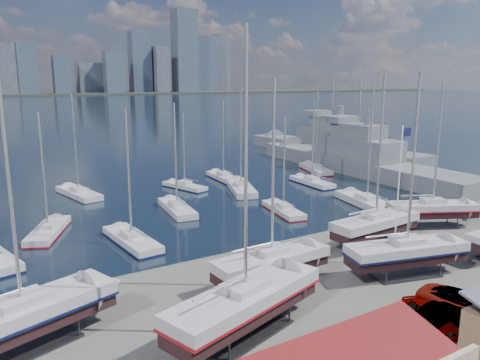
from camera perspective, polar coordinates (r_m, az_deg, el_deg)
ground at (r=43.44m, az=16.06°, el=-10.25°), size 1400.00×1400.00×0.00m
water at (r=338.44m, az=-26.66°, el=7.97°), size 1400.00×600.00×0.40m
sailboat_cradle_0 at (r=32.16m, az=-24.95°, el=-14.82°), size 11.93×6.64×18.40m
sailboat_cradle_1 at (r=30.91m, az=0.68°, el=-14.63°), size 12.58×6.78×19.31m
sailboat_cradle_2 at (r=37.60m, az=3.89°, el=-9.91°), size 10.11×3.22×16.29m
sailboat_cradle_3 at (r=41.92m, az=19.63°, el=-8.22°), size 10.89×5.54×16.87m
sailboat_cradle_4 at (r=48.73m, az=16.19°, el=-5.18°), size 10.45×3.46×16.77m
sailboat_cradle_6 at (r=56.65m, az=22.40°, el=-3.28°), size 10.08×6.95×15.99m
sailboat_moored_1 at (r=54.18m, az=-22.31°, el=-5.89°), size 6.23×9.32×13.62m
sailboat_moored_2 at (r=70.23m, az=-19.07°, el=-1.67°), size 4.61×10.26×14.97m
sailboat_moored_3 at (r=48.60m, az=-13.04°, el=-7.30°), size 3.35×9.72×14.28m
sailboat_moored_4 at (r=59.23m, az=-7.69°, el=-3.57°), size 3.88×9.65×14.17m
sailboat_moored_5 at (r=71.61m, az=-6.76°, el=-0.84°), size 4.51×8.35×12.03m
sailboat_moored_6 at (r=58.41m, az=5.30°, el=-3.75°), size 3.97×8.68×12.52m
sailboat_moored_7 at (r=69.40m, az=0.12°, el=-1.16°), size 6.74×11.07×16.19m
sailboat_moored_8 at (r=77.54m, az=-2.03°, el=0.22°), size 3.49×9.54×13.96m
sailboat_moored_9 at (r=63.49m, az=15.21°, el=-2.83°), size 5.54×11.68×17.01m
sailboat_moored_10 at (r=74.70m, az=8.75°, el=-0.36°), size 3.12×9.23×13.58m
sailboat_moored_11 at (r=85.67m, az=9.17°, el=1.20°), size 5.76×10.30×14.84m
naval_ship_east at (r=86.92m, az=13.99°, el=2.07°), size 9.68×48.71×18.36m
naval_ship_west at (r=105.70m, az=10.95°, el=3.91°), size 11.28×46.44×18.14m
car_a at (r=34.66m, az=22.07°, el=-15.10°), size 3.49×5.16×1.63m
car_b at (r=34.97m, az=23.46°, el=-14.98°), size 5.08×2.14×1.63m
car_c at (r=37.32m, az=25.40°, el=-13.41°), size 4.06×6.36×1.63m
flagpole at (r=42.90m, az=18.86°, el=-0.65°), size 1.10×0.12×12.43m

